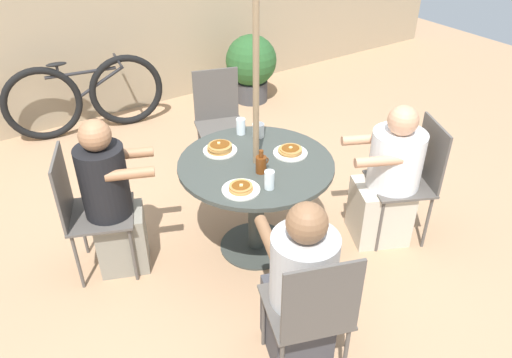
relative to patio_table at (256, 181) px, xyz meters
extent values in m
plane|color=tan|center=(0.00, 0.00, -0.60)|extent=(12.00, 12.00, 0.00)
cube|color=tan|center=(0.00, 2.91, 0.30)|extent=(10.00, 0.06, 1.80)
cylinder|color=#383D38|center=(0.00, 0.00, -0.60)|extent=(0.55, 0.55, 0.01)
cylinder|color=#383D38|center=(0.00, 0.00, -0.24)|extent=(0.12, 0.12, 0.73)
cylinder|color=#383D38|center=(0.00, 0.00, 0.14)|extent=(1.09, 1.09, 0.03)
cylinder|color=#846B4C|center=(0.00, 0.00, 0.55)|extent=(0.04, 0.04, 2.30)
cylinder|color=#514C47|center=(-0.77, 0.51, -0.37)|extent=(0.02, 0.02, 0.47)
cylinder|color=#514C47|center=(-0.90, 0.16, -0.37)|extent=(0.02, 0.02, 0.47)
cylinder|color=#514C47|center=(-1.11, 0.64, -0.37)|extent=(0.02, 0.02, 0.47)
cylinder|color=#514C47|center=(-1.24, 0.30, -0.37)|extent=(0.02, 0.02, 0.47)
cube|color=#514C47|center=(-1.00, 0.40, -0.13)|extent=(0.56, 0.56, 0.02)
cube|color=#514C47|center=(-1.20, 0.48, 0.12)|extent=(0.17, 0.39, 0.47)
cube|color=gray|center=(-0.90, 0.36, -0.37)|extent=(0.42, 0.40, 0.47)
cylinder|color=black|center=(-0.95, 0.38, 0.12)|extent=(0.32, 0.32, 0.52)
sphere|color=#A3704C|center=(-0.95, 0.38, 0.47)|extent=(0.21, 0.21, 0.21)
cylinder|color=#A3704C|center=(-0.73, 0.43, 0.25)|extent=(0.31, 0.18, 0.07)
cylinder|color=#A3704C|center=(-0.83, 0.19, 0.25)|extent=(0.31, 0.18, 0.07)
cylinder|color=#514C47|center=(-0.47, -0.79, -0.37)|extent=(0.02, 0.02, 0.47)
cylinder|color=#514C47|center=(-0.12, -0.91, -0.37)|extent=(0.02, 0.02, 0.47)
cylinder|color=#514C47|center=(-0.24, -1.26, -0.37)|extent=(0.02, 0.02, 0.47)
cube|color=#514C47|center=(-0.35, -1.02, -0.13)|extent=(0.55, 0.55, 0.02)
cube|color=#514C47|center=(-0.42, -1.22, 0.12)|extent=(0.39, 0.15, 0.47)
cube|color=#3D3D42|center=(-0.32, -0.92, -0.37)|extent=(0.45, 0.47, 0.47)
cylinder|color=#B2B2B2|center=(-0.33, -0.97, 0.08)|extent=(0.36, 0.36, 0.44)
sphere|color=brown|center=(-0.33, -0.97, 0.40)|extent=(0.22, 0.22, 0.22)
cylinder|color=brown|center=(-0.41, -0.74, 0.19)|extent=(0.17, 0.32, 0.07)
cylinder|color=brown|center=(-0.13, -0.83, 0.19)|extent=(0.17, 0.32, 0.07)
cylinder|color=#514C47|center=(0.74, -0.55, -0.37)|extent=(0.02, 0.02, 0.47)
cylinder|color=#514C47|center=(0.89, -0.22, -0.37)|extent=(0.02, 0.02, 0.47)
cylinder|color=#514C47|center=(1.07, -0.70, -0.37)|extent=(0.02, 0.02, 0.47)
cylinder|color=#514C47|center=(1.22, -0.37, -0.37)|extent=(0.02, 0.02, 0.47)
cube|color=#514C47|center=(0.98, -0.46, -0.13)|extent=(0.57, 0.57, 0.02)
cube|color=#514C47|center=(1.17, -0.55, 0.12)|extent=(0.19, 0.38, 0.47)
cube|color=beige|center=(0.87, -0.41, -0.37)|extent=(0.52, 0.50, 0.47)
cylinder|color=white|center=(0.93, -0.43, 0.08)|extent=(0.39, 0.39, 0.44)
sphere|color=tan|center=(0.93, -0.43, 0.40)|extent=(0.22, 0.22, 0.22)
cylinder|color=tan|center=(0.68, -0.49, 0.19)|extent=(0.33, 0.20, 0.07)
cylinder|color=tan|center=(0.81, -0.21, 0.19)|extent=(0.33, 0.20, 0.07)
cylinder|color=#514C47|center=(0.44, 0.81, -0.37)|extent=(0.02, 0.02, 0.47)
cylinder|color=#514C47|center=(0.09, 0.91, -0.37)|extent=(0.02, 0.02, 0.47)
cylinder|color=#514C47|center=(0.55, 1.16, -0.37)|extent=(0.02, 0.02, 0.47)
cylinder|color=#514C47|center=(0.20, 1.26, -0.37)|extent=(0.02, 0.02, 0.47)
cube|color=#514C47|center=(0.32, 1.03, -0.13)|extent=(0.54, 0.54, 0.02)
cube|color=#514C47|center=(0.38, 1.23, 0.12)|extent=(0.40, 0.14, 0.47)
cylinder|color=silver|center=(-0.13, 0.27, 0.16)|extent=(0.24, 0.24, 0.01)
cylinder|color=#AD7A3D|center=(-0.14, 0.27, 0.17)|extent=(0.18, 0.18, 0.01)
cylinder|color=#AD7A3D|center=(-0.13, 0.26, 0.18)|extent=(0.17, 0.17, 0.01)
cylinder|color=#AD7A3D|center=(-0.14, 0.26, 0.19)|extent=(0.17, 0.17, 0.01)
cylinder|color=#AD7A3D|center=(-0.13, 0.26, 0.21)|extent=(0.17, 0.17, 0.01)
ellipsoid|color=brown|center=(-0.13, 0.27, 0.21)|extent=(0.14, 0.13, 0.00)
cube|color=#F4E084|center=(-0.13, 0.28, 0.22)|extent=(0.03, 0.03, 0.01)
cylinder|color=silver|center=(0.27, -0.04, 0.16)|extent=(0.24, 0.24, 0.01)
cylinder|color=#AD7A3D|center=(0.27, -0.03, 0.17)|extent=(0.16, 0.16, 0.01)
cylinder|color=#AD7A3D|center=(0.27, -0.03, 0.18)|extent=(0.17, 0.17, 0.01)
cylinder|color=#AD7A3D|center=(0.27, -0.04, 0.19)|extent=(0.16, 0.16, 0.01)
ellipsoid|color=brown|center=(0.27, -0.04, 0.20)|extent=(0.13, 0.12, 0.00)
cube|color=#F4E084|center=(0.27, -0.04, 0.21)|extent=(0.02, 0.02, 0.01)
cylinder|color=silver|center=(-0.27, -0.24, 0.16)|extent=(0.24, 0.24, 0.01)
cylinder|color=#AD7A3D|center=(-0.27, -0.24, 0.17)|extent=(0.15, 0.15, 0.01)
cylinder|color=#AD7A3D|center=(-0.27, -0.23, 0.19)|extent=(0.15, 0.15, 0.01)
ellipsoid|color=brown|center=(-0.27, -0.24, 0.20)|extent=(0.12, 0.11, 0.00)
cube|color=#F4E084|center=(-0.27, -0.24, 0.20)|extent=(0.03, 0.03, 0.01)
cylinder|color=#602D0F|center=(-0.04, -0.13, 0.21)|extent=(0.07, 0.07, 0.12)
cylinder|color=#602D0F|center=(-0.04, -0.13, 0.30)|extent=(0.03, 0.03, 0.05)
torus|color=#602D0F|center=(-0.01, -0.13, 0.23)|extent=(0.06, 0.01, 0.06)
cylinder|color=white|center=(0.22, 0.30, 0.20)|extent=(0.09, 0.09, 0.10)
cylinder|color=white|center=(0.22, 0.30, 0.26)|extent=(0.09, 0.09, 0.01)
cylinder|color=silver|center=(-0.10, -0.31, 0.22)|extent=(0.07, 0.07, 0.12)
cylinder|color=silver|center=(0.13, 0.41, 0.22)|extent=(0.07, 0.07, 0.12)
torus|color=black|center=(-0.87, 2.65, -0.21)|extent=(0.79, 0.19, 0.79)
torus|color=black|center=(-0.02, 2.52, -0.21)|extent=(0.79, 0.19, 0.79)
cylinder|color=#232326|center=(-0.44, 2.58, 0.06)|extent=(0.70, 0.14, 0.03)
cylinder|color=#232326|center=(-0.27, 2.56, -0.07)|extent=(0.53, 0.12, 0.30)
cylinder|color=#232326|center=(-0.66, 2.62, 0.11)|extent=(0.03, 0.03, 0.11)
ellipsoid|color=black|center=(-0.66, 2.62, 0.18)|extent=(0.21, 0.10, 0.04)
cylinder|color=#232326|center=(-0.06, 2.52, 0.13)|extent=(0.10, 0.44, 0.03)
cylinder|color=#3D3D3F|center=(1.45, 2.31, -0.48)|extent=(0.39, 0.39, 0.25)
sphere|color=#285628|center=(1.45, 2.31, -0.10)|extent=(0.60, 0.60, 0.60)
camera|label=1|loc=(-1.61, -2.45, 1.94)|focal=35.00mm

